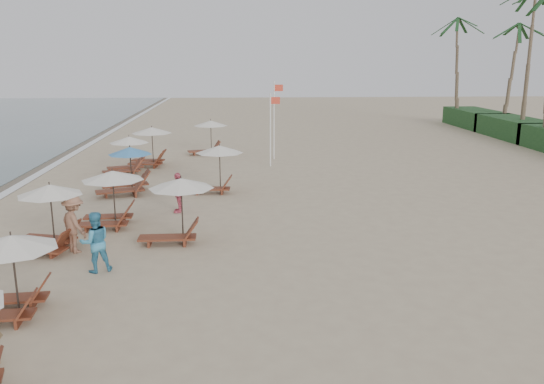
{
  "coord_description": "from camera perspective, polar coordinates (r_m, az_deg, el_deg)",
  "views": [
    {
      "loc": [
        -0.31,
        -13.39,
        6.12
      ],
      "look_at": [
        1.0,
        6.69,
        1.3
      ],
      "focal_mm": 36.5,
      "sensor_mm": 36.0,
      "label": 1
    }
  ],
  "objects": [
    {
      "name": "ground",
      "position": [
        14.73,
        -2.23,
        -11.1
      ],
      "size": [
        160.0,
        160.0,
        0.0
      ],
      "primitive_type": "plane",
      "color": "tan",
      "rests_on": "ground"
    },
    {
      "name": "lounger_station_1",
      "position": [
        14.92,
        -25.68,
        -7.58
      ],
      "size": [
        2.4,
        2.16,
        2.07
      ],
      "color": "brown",
      "rests_on": "ground"
    },
    {
      "name": "lounger_station_2",
      "position": [
        19.44,
        -22.34,
        -2.59
      ],
      "size": [
        2.47,
        2.2,
        2.23
      ],
      "color": "brown",
      "rests_on": "ground"
    },
    {
      "name": "lounger_station_3",
      "position": [
        21.49,
        -16.5,
        -0.48
      ],
      "size": [
        2.51,
        2.3,
        2.14
      ],
      "color": "brown",
      "rests_on": "ground"
    },
    {
      "name": "lounger_station_4",
      "position": [
        26.69,
        -14.96,
        1.83
      ],
      "size": [
        2.67,
        2.65,
        2.21
      ],
      "color": "brown",
      "rests_on": "ground"
    },
    {
      "name": "lounger_station_5",
      "position": [
        31.41,
        -14.88,
        3.62
      ],
      "size": [
        2.59,
        2.46,
        2.06
      ],
      "color": "brown",
      "rests_on": "ground"
    },
    {
      "name": "lounger_station_6",
      "position": [
        33.35,
        -12.59,
        4.64
      ],
      "size": [
        2.64,
        2.35,
        2.3
      ],
      "color": "brown",
      "rests_on": "ground"
    },
    {
      "name": "inland_station_0",
      "position": [
        19.0,
        -9.95,
        -1.19
      ],
      "size": [
        2.66,
        2.24,
        2.22
      ],
      "color": "brown",
      "rests_on": "ground"
    },
    {
      "name": "inland_station_1",
      "position": [
        26.03,
        -5.83,
        2.98
      ],
      "size": [
        2.63,
        2.24,
        2.22
      ],
      "color": "brown",
      "rests_on": "ground"
    },
    {
      "name": "inland_station_2",
      "position": [
        36.9,
        -6.68,
        5.95
      ],
      "size": [
        2.76,
        2.24,
        2.22
      ],
      "color": "brown",
      "rests_on": "ground"
    },
    {
      "name": "beachgoer_mid_a",
      "position": [
        17.09,
        -17.77,
        -4.94
      ],
      "size": [
        1.09,
        0.99,
        1.83
      ],
      "primitive_type": "imported",
      "rotation": [
        0.0,
        0.0,
        3.54
      ],
      "color": "teal",
      "rests_on": "ground"
    },
    {
      "name": "beachgoer_mid_b",
      "position": [
        19.02,
        -19.75,
        -3.12
      ],
      "size": [
        1.36,
        1.38,
        1.91
      ],
      "primitive_type": "imported",
      "rotation": [
        0.0,
        0.0,
        2.32
      ],
      "color": "#96654C",
      "rests_on": "ground"
    },
    {
      "name": "beachgoer_far_a",
      "position": [
        22.94,
        -9.64,
        -0.05
      ],
      "size": [
        0.44,
        0.99,
        1.67
      ],
      "primitive_type": "imported",
      "rotation": [
        0.0,
        0.0,
        4.67
      ],
      "color": "#CB5167",
      "rests_on": "ground"
    },
    {
      "name": "flag_pole_near",
      "position": [
        32.34,
        -0.1,
        6.8
      ],
      "size": [
        0.6,
        0.08,
        4.25
      ],
      "color": "silver",
      "rests_on": "ground"
    },
    {
      "name": "flag_pole_far",
      "position": [
        34.76,
        0.26,
        7.78
      ],
      "size": [
        0.59,
        0.08,
        4.84
      ],
      "color": "silver",
      "rests_on": "ground"
    }
  ]
}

